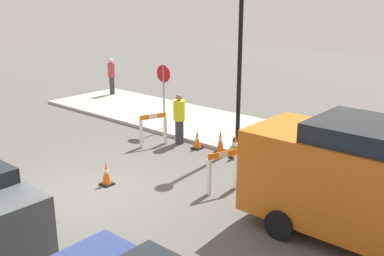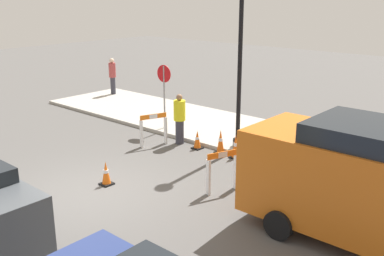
% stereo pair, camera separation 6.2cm
% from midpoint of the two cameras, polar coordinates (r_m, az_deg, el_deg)
% --- Properties ---
extents(ground_plane, '(60.00, 60.00, 0.00)m').
position_cam_midpoint_polar(ground_plane, '(11.23, -12.80, -8.12)').
color(ground_plane, '#565451').
extents(sidewalk_slab, '(18.00, 3.70, 0.11)m').
position_cam_midpoint_polar(sidewalk_slab, '(15.50, 6.38, -0.59)').
color(sidewalk_slab, '#ADA89E').
rests_on(sidewalk_slab, ground_plane).
extents(streetlamp_post, '(0.44, 0.44, 4.94)m').
position_cam_midpoint_polar(streetlamp_post, '(13.28, 6.31, 10.83)').
color(streetlamp_post, black).
rests_on(streetlamp_post, sidewalk_slab).
extents(stop_sign, '(0.60, 0.06, 2.21)m').
position_cam_midpoint_polar(stop_sign, '(15.47, -3.44, 5.34)').
color(stop_sign, gray).
rests_on(stop_sign, sidewalk_slab).
extents(barricade_0, '(0.43, 0.82, 1.03)m').
position_cam_midpoint_polar(barricade_0, '(10.87, 4.04, -5.37)').
color(barricade_0, white).
rests_on(barricade_0, ground_plane).
extents(barricade_1, '(0.43, 0.88, 1.03)m').
position_cam_midpoint_polar(barricade_1, '(14.18, -4.78, -0.06)').
color(barricade_1, white).
rests_on(barricade_1, ground_plane).
extents(traffic_cone_0, '(0.30, 0.30, 0.62)m').
position_cam_midpoint_polar(traffic_cone_0, '(11.53, -10.71, -5.71)').
color(traffic_cone_0, black).
rests_on(traffic_cone_0, ground_plane).
extents(traffic_cone_1, '(0.30, 0.30, 0.73)m').
position_cam_midpoint_polar(traffic_cone_1, '(13.17, 5.69, -2.35)').
color(traffic_cone_1, black).
rests_on(traffic_cone_1, ground_plane).
extents(traffic_cone_2, '(0.30, 0.30, 0.59)m').
position_cam_midpoint_polar(traffic_cone_2, '(13.92, 0.81, -1.52)').
color(traffic_cone_2, black).
rests_on(traffic_cone_2, ground_plane).
extents(traffic_cone_3, '(0.30, 0.30, 0.73)m').
position_cam_midpoint_polar(traffic_cone_3, '(13.56, 3.78, -1.74)').
color(traffic_cone_3, black).
rests_on(traffic_cone_3, ground_plane).
extents(person_worker, '(0.53, 0.53, 1.62)m').
position_cam_midpoint_polar(person_worker, '(14.25, -1.47, 1.33)').
color(person_worker, '#33333D').
rests_on(person_worker, ground_plane).
extents(person_pedestrian, '(0.33, 0.33, 1.68)m').
position_cam_midpoint_polar(person_pedestrian, '(21.30, -9.98, 6.68)').
color(person_pedestrian, '#33333D').
rests_on(person_pedestrian, sidewalk_slab).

